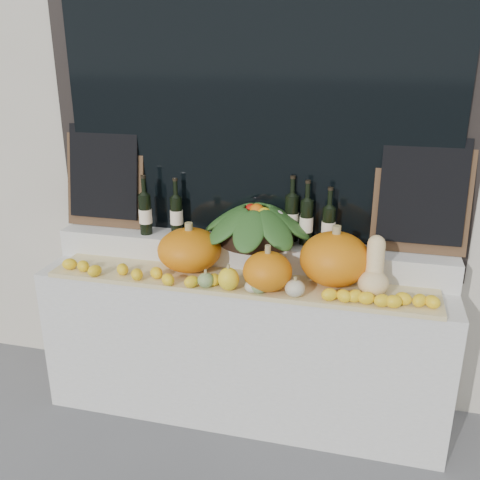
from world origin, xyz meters
name	(u,v)px	position (x,y,z in m)	size (l,w,h in m)	color
storefront_facade	(272,18)	(0.00, 2.25, 2.25)	(7.00, 0.94, 4.50)	beige
display_sill	(243,344)	(0.00, 1.52, 0.44)	(2.30, 0.55, 0.88)	silver
rear_tier	(249,253)	(0.00, 1.68, 0.96)	(2.30, 0.25, 0.16)	silver
straw_bedding	(238,283)	(0.00, 1.40, 0.89)	(2.10, 0.32, 0.03)	tan
pumpkin_left	(189,250)	(-0.30, 1.48, 1.02)	(0.36, 0.36, 0.24)	orange
pumpkin_right	(335,259)	(0.50, 1.49, 1.05)	(0.37, 0.37, 0.28)	orange
pumpkin_center	(267,271)	(0.18, 1.33, 1.01)	(0.25, 0.25, 0.20)	orange
butternut_squash	(374,272)	(0.71, 1.41, 1.03)	(0.15, 0.21, 0.29)	#F1CD8D
decorative_gourds	(248,283)	(0.08, 1.28, 0.95)	(0.56, 0.11, 0.14)	#285D1C
lemon_heap	(232,284)	(0.00, 1.29, 0.94)	(2.20, 0.16, 0.06)	yellow
produce_bowl	(257,223)	(0.04, 1.66, 1.15)	(0.66, 0.66, 0.23)	black
wine_bottle_far_left	(145,213)	(-0.62, 1.63, 1.17)	(0.08, 0.08, 0.35)	black
wine_bottle_near_left	(177,214)	(-0.45, 1.69, 1.16)	(0.08, 0.08, 0.34)	black
wine_bottle_tall	(292,217)	(0.23, 1.74, 1.18)	(0.08, 0.08, 0.38)	black
wine_bottle_near_right	(306,221)	(0.32, 1.69, 1.17)	(0.08, 0.08, 0.37)	black
wine_bottle_far_right	(328,226)	(0.44, 1.68, 1.16)	(0.08, 0.08, 0.34)	black
chalkboard_left	(104,174)	(-0.92, 1.74, 1.36)	(0.50, 0.13, 0.61)	#4C331E
chalkboard_right	(422,194)	(0.92, 1.74, 1.36)	(0.50, 0.13, 0.61)	#4C331E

